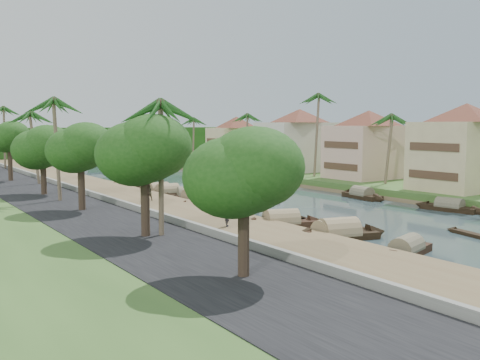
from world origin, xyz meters
TOP-DOWN VIEW (x-y plane):
  - ground at (0.00, 0.00)m, footprint 220.00×220.00m
  - left_bank at (-16.00, 20.00)m, footprint 10.00×180.00m
  - right_bank at (19.00, 20.00)m, footprint 16.00×180.00m
  - road at (-24.50, 20.00)m, footprint 8.00×180.00m
  - retaining_wall at (-20.20, 20.00)m, footprint 0.40×180.00m
  - far_right_fill at (56.00, 20.00)m, footprint 60.00×220.00m
  - treeline at (0.00, 100.00)m, footprint 120.00×14.00m
  - bridge at (0.00, 72.00)m, footprint 28.00×4.00m
  - building_near at (18.99, -2.00)m, footprint 14.85×14.85m
  - building_mid at (19.99, 14.00)m, footprint 14.11×14.11m
  - building_far at (18.99, 28.00)m, footprint 15.59×15.59m
  - building_distant at (19.99, 48.00)m, footprint 12.62×12.62m
  - sampan_0 at (-9.38, -16.19)m, footprint 7.58×3.54m
  - sampan_1 at (-9.27, -9.66)m, footprint 8.83×4.33m
  - sampan_2 at (-9.50, -9.05)m, footprint 8.39×2.14m
  - sampan_3 at (-9.76, -2.55)m, footprint 7.19×2.82m
  - sampan_4 at (-9.89, -3.38)m, footprint 8.33×4.62m
  - sampan_5 at (-8.74, 6.38)m, footprint 7.79×2.36m
  - sampan_6 at (-10.06, 9.09)m, footprint 7.36×5.13m
  - sampan_7 at (-8.88, 10.38)m, footprint 6.91×1.85m
  - sampan_8 at (-8.86, 14.23)m, footprint 6.70×1.86m
  - sampan_9 at (-8.06, 16.15)m, footprint 9.26×4.65m
  - sampan_10 at (-8.81, 20.82)m, footprint 7.88×1.96m
  - sampan_11 at (-8.92, 23.11)m, footprint 7.29×1.93m
  - sampan_12 at (-9.65, 23.69)m, footprint 8.07×3.80m
  - sampan_13 at (-8.98, 31.47)m, footprint 8.01×4.00m
  - sampan_14 at (9.85, -6.40)m, footprint 2.78×7.98m
  - sampan_15 at (9.43, 5.24)m, footprint 2.54×7.96m
  - sampan_16 at (10.06, 22.45)m, footprint 5.48×9.19m
  - canoe_0 at (0.26, -15.03)m, footprint 1.95×5.74m
  - canoe_1 at (-7.48, -3.67)m, footprint 4.54×0.93m
  - canoe_2 at (-6.33, 16.83)m, footprint 6.12×1.94m
  - palm_1 at (16.00, 7.12)m, footprint 3.20×3.20m
  - palm_2 at (15.00, 19.71)m, footprint 3.20×3.20m
  - palm_3 at (16.00, 38.84)m, footprint 3.20×3.20m
  - palm_4 at (-23.00, -6.49)m, footprint 3.20×3.20m
  - palm_5 at (-24.00, 14.28)m, footprint 3.20×3.20m
  - palm_6 at (-22.00, 30.91)m, footprint 3.20×3.20m
  - palm_7 at (14.00, 54.68)m, footprint 3.20×3.20m
  - palm_8 at (-20.50, 58.85)m, footprint 3.20×3.20m
  - tree_0 at (-24.00, -17.76)m, footprint 4.94×4.94m
  - tree_1 at (-24.00, -6.10)m, footprint 5.31×5.31m
  - tree_2 at (-24.00, 7.31)m, footprint 4.86×4.86m
  - tree_3 at (-24.00, 20.07)m, footprint 5.28×5.28m
  - tree_4 at (-24.00, 36.99)m, footprint 4.54×4.54m
  - tree_6 at (24.00, 31.84)m, footprint 4.46×4.46m
  - person_near at (-15.93, -3.88)m, footprint 0.70×0.73m
  - person_far at (-14.97, 13.02)m, footprint 0.87×0.68m

SIDE VIEW (x-z plane):
  - ground at x=0.00m, z-range 0.00..0.00m
  - canoe_1 at x=-7.48m, z-range -0.26..0.46m
  - canoe_2 at x=-6.33m, z-range -0.34..0.54m
  - canoe_0 at x=0.26m, z-range -0.28..0.48m
  - left_bank at x=-16.00m, z-range 0.00..0.80m
  - sampan_7 at x=-8.88m, z-range -0.53..1.34m
  - sampan_14 at x=9.85m, z-range -0.56..1.38m
  - sampan_12 at x=-9.65m, z-range -0.56..1.38m
  - sampan_3 at x=-9.76m, z-range -0.56..1.38m
  - sampan_0 at x=-9.38m, z-range -0.59..1.41m
  - sampan_8 at x=-8.86m, z-range -0.64..1.46m
  - sampan_11 at x=-8.92m, z-range -0.64..1.47m
  - sampan_15 at x=9.43m, z-range -0.64..1.47m
  - sampan_13 at x=-8.98m, z-range -0.67..1.50m
  - sampan_10 at x=-8.81m, z-range -0.67..1.50m
  - sampan_2 at x=-9.50m, z-range -0.68..1.51m
  - sampan_6 at x=-10.06m, z-range -0.70..1.53m
  - sampan_16 at x=10.06m, z-range -0.72..1.55m
  - sampan_9 at x=-8.06m, z-range -0.73..1.57m
  - sampan_4 at x=-9.89m, z-range -0.74..1.58m
  - sampan_5 at x=-8.74m, z-range -0.80..1.64m
  - sampan_1 at x=-9.27m, z-range -0.84..1.68m
  - far_right_fill at x=56.00m, z-range 0.00..1.15m
  - right_bank at x=19.00m, z-range 0.00..1.20m
  - road at x=-24.50m, z-range 0.00..1.40m
  - retaining_wall at x=-20.20m, z-range 0.80..1.90m
  - person_near at x=-15.93m, z-range 0.80..2.48m
  - person_far at x=-14.97m, z-range 0.80..2.57m
  - bridge at x=0.00m, z-range 0.52..2.92m
  - treeline at x=0.00m, z-range 0.00..8.00m
  - building_distant at x=19.99m, z-range 1.28..10.48m
  - building_mid at x=19.99m, z-range 1.28..10.98m
  - tree_6 at x=24.00m, z-range 2.71..9.57m
  - building_near at x=18.99m, z-range 1.28..11.48m
  - building_far at x=18.99m, z-range 1.28..11.48m
  - tree_3 at x=-24.00m, z-range 2.77..10.00m
  - tree_0 at x=-24.00m, z-range 2.89..10.11m
  - tree_2 at x=-24.00m, z-range 3.05..10.54m
  - tree_1 at x=-24.00m, z-range 3.13..11.13m
  - tree_4 at x=-24.00m, z-range 3.28..11.01m
  - palm_7 at x=14.00m, z-range 4.62..14.97m
  - palm_1 at x=16.00m, z-range 4.64..14.99m
  - palm_6 at x=-22.00m, z-range 4.89..15.36m
  - palm_4 at x=-23.00m, z-range 4.91..15.43m
  - palm_3 at x=16.00m, z-range 4.89..15.82m
  - palm_5 at x=-24.00m, z-range 5.34..16.79m
  - palm_8 at x=-20.50m, z-range 5.53..17.39m
  - palm_2 at x=15.00m, z-range 6.11..19.66m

